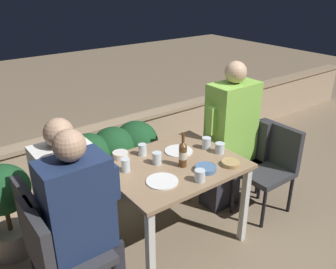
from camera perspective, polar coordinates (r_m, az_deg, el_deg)
The scene contains 24 objects.
ground_plane at distance 3.13m, azimuth 0.69°, elevation -16.25°, with size 16.00×16.00×0.00m, color #847056.
parapet_wall at distance 3.88m, azimuth -10.80°, elevation -2.68°, with size 9.00×0.18×0.60m.
dining_table at distance 2.77m, azimuth 0.76°, elevation -6.35°, with size 1.02×0.81×0.72m.
planter_hedge at distance 3.61m, azimuth -8.59°, elevation -3.38°, with size 0.97×0.47×0.67m.
chair_left_near at distance 2.39m, azimuth -17.42°, elevation -17.33°, with size 0.44×0.44×0.81m.
person_navy_jumper at distance 2.35m, azimuth -13.38°, elevation -13.25°, with size 0.49×0.26×1.26m.
chair_left_far at distance 2.61m, azimuth -18.78°, elevation -13.59°, with size 0.44×0.44×0.81m.
person_white_polo at distance 2.58m, azimuth -15.09°, elevation -10.03°, with size 0.47×0.26×1.23m.
chair_right_near at distance 3.37m, azimuth 16.15°, elevation -4.03°, with size 0.44×0.44×0.81m.
chair_right_far at distance 3.50m, azimuth 11.64°, elevation -2.47°, with size 0.44×0.44×0.81m.
person_green_blouse at distance 3.28m, azimuth 9.70°, elevation -0.32°, with size 0.51×0.26×1.38m.
beer_bottle at distance 2.63m, azimuth 2.40°, elevation -3.09°, with size 0.06×0.06×0.28m.
plate_0 at distance 2.90m, azimuth 1.71°, elevation -2.65°, with size 0.23×0.23×0.01m.
plate_1 at distance 2.49m, azimuth -0.95°, elevation -7.49°, with size 0.23×0.23×0.01m.
bowl_0 at distance 2.81m, azimuth -7.65°, elevation -3.21°, with size 0.12×0.12×0.05m.
bowl_1 at distance 2.73m, azimuth 10.04°, elevation -4.50°, with size 0.14×0.14×0.03m.
bowl_2 at distance 2.63m, azimuth 6.07°, elevation -5.37°, with size 0.16×0.16×0.04m.
glass_cup_0 at distance 2.70m, azimuth -1.79°, elevation -3.81°, with size 0.07×0.07×0.09m.
glass_cup_1 at distance 2.61m, azimuth -6.80°, elevation -4.92°, with size 0.06×0.06×0.10m.
glass_cup_2 at distance 2.89m, azimuth 8.30°, elevation -2.16°, with size 0.08×0.08×0.08m.
glass_cup_3 at distance 2.83m, azimuth -4.14°, elevation -2.44°, with size 0.07×0.07×0.09m.
glass_cup_4 at distance 2.94m, azimuth 6.18°, elevation -1.37°, with size 0.07×0.07×0.10m.
glass_cup_5 at distance 2.49m, azimuth 5.12°, elevation -6.59°, with size 0.08×0.08×0.09m.
potted_plant at distance 2.98m, azimuth -24.75°, elevation -9.81°, with size 0.42×0.42×0.77m.
Camera 1 is at (-1.46, -1.88, 2.04)m, focal length 38.00 mm.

